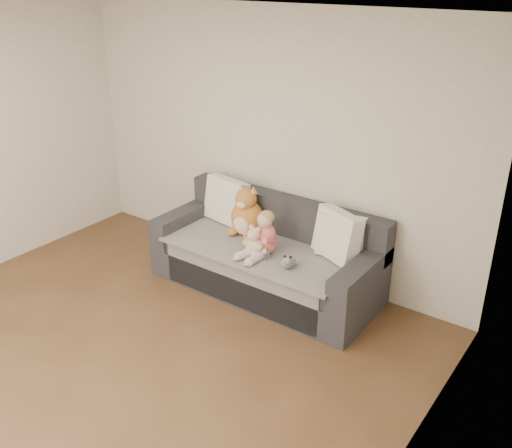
% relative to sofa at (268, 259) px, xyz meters
% --- Properties ---
extents(room_shell, '(5.00, 5.00, 5.00)m').
position_rel_sofa_xyz_m(room_shell, '(-0.33, -1.64, 0.99)').
color(room_shell, brown).
rests_on(room_shell, ground).
extents(sofa, '(2.20, 0.94, 0.85)m').
position_rel_sofa_xyz_m(sofa, '(0.00, 0.00, 0.00)').
color(sofa, '#27282C').
rests_on(sofa, ground).
extents(cushion_left, '(0.52, 0.30, 0.47)m').
position_rel_sofa_xyz_m(cushion_left, '(-0.65, 0.20, 0.39)').
color(cushion_left, white).
rests_on(cushion_left, sofa).
extents(cushion_right_back, '(0.46, 0.28, 0.41)m').
position_rel_sofa_xyz_m(cushion_right_back, '(0.67, 0.19, 0.36)').
color(cushion_right_back, white).
rests_on(cushion_right_back, sofa).
extents(cushion_right_front, '(0.53, 0.39, 0.46)m').
position_rel_sofa_xyz_m(cushion_right_front, '(0.66, 0.14, 0.38)').
color(cushion_right_front, white).
rests_on(cushion_right_front, sofa).
extents(toddler, '(0.30, 0.43, 0.42)m').
position_rel_sofa_xyz_m(toddler, '(0.08, -0.20, 0.34)').
color(toddler, '#E86152').
rests_on(toddler, sofa).
extents(plush_cat, '(0.42, 0.38, 0.53)m').
position_rel_sofa_xyz_m(plush_cat, '(-0.30, 0.07, 0.36)').
color(plush_cat, '#B96829').
rests_on(plush_cat, sofa).
extents(teddy_bear, '(0.23, 0.18, 0.29)m').
position_rel_sofa_xyz_m(teddy_bear, '(0.03, -0.25, 0.28)').
color(teddy_bear, beige).
rests_on(teddy_bear, sofa).
extents(plush_cow, '(0.13, 0.18, 0.15)m').
position_rel_sofa_xyz_m(plush_cow, '(0.42, -0.29, 0.23)').
color(plush_cow, white).
rests_on(plush_cow, sofa).
extents(sippy_cup, '(0.10, 0.07, 0.11)m').
position_rel_sofa_xyz_m(sippy_cup, '(0.15, -0.26, 0.22)').
color(sippy_cup, '#6C3DA7').
rests_on(sippy_cup, sofa).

